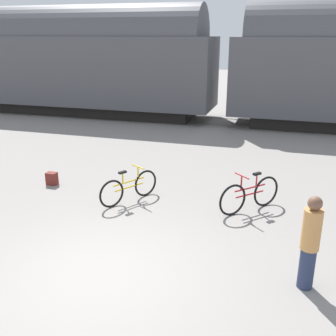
% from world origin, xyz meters
% --- Properties ---
extents(ground_plane, '(80.00, 80.00, 0.00)m').
position_xyz_m(ground_plane, '(0.00, 0.00, 0.00)').
color(ground_plane, gray).
extents(freight_train, '(51.73, 2.99, 5.17)m').
position_xyz_m(freight_train, '(0.00, 12.73, 2.70)').
color(freight_train, black).
rests_on(freight_train, ground_plane).
extents(rail_near, '(63.73, 0.07, 0.01)m').
position_xyz_m(rail_near, '(0.00, 12.02, 0.01)').
color(rail_near, '#4C4238').
rests_on(rail_near, ground_plane).
extents(rail_far, '(63.73, 0.07, 0.01)m').
position_xyz_m(rail_far, '(0.00, 13.45, 0.01)').
color(rail_far, '#4C4238').
rests_on(rail_far, ground_plane).
extents(bicycle_yellow, '(0.92, 1.48, 0.84)m').
position_xyz_m(bicycle_yellow, '(-0.65, 3.05, 0.36)').
color(bicycle_yellow, black).
rests_on(bicycle_yellow, ground_plane).
extents(bicycle_maroon, '(1.22, 1.31, 0.92)m').
position_xyz_m(bicycle_maroon, '(2.19, 3.35, 0.39)').
color(bicycle_maroon, black).
rests_on(bicycle_maroon, ground_plane).
extents(person_in_tan, '(0.29, 0.29, 1.58)m').
position_xyz_m(person_in_tan, '(3.34, 0.67, 0.81)').
color(person_in_tan, '#283351').
rests_on(person_in_tan, ground_plane).
extents(backpack, '(0.28, 0.20, 0.34)m').
position_xyz_m(backpack, '(-3.08, 3.50, 0.17)').
color(backpack, maroon).
rests_on(backpack, ground_plane).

